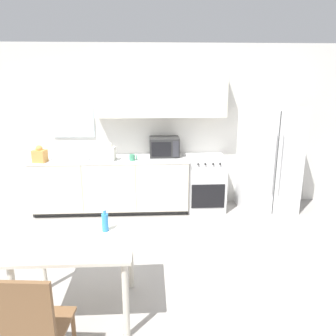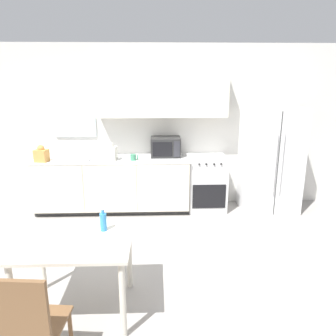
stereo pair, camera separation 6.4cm
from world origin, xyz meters
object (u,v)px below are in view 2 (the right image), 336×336
Objects in this scene: oven_range at (207,183)px; refrigerator at (270,160)px; dining_chair_near at (30,323)px; drink_bottle at (103,221)px; coffee_mug at (134,157)px; microwave at (166,147)px; dining_table at (76,250)px.

refrigerator is at bearing -2.56° from oven_range.
dining_chair_near is (-2.77, -3.24, -0.32)m from refrigerator.
oven_range is 0.53× the size of refrigerator.
drink_bottle reaches higher than oven_range.
coffee_mug is 0.13× the size of dining_chair_near.
oven_range is 1.87× the size of microwave.
microwave is (-0.69, 0.08, 0.61)m from oven_range.
refrigerator reaches higher than dining_table.
refrigerator is 13.89× the size of coffee_mug.
dining_table is at bearing -122.50° from oven_range.
dining_table is 0.81m from dining_chair_near.
coffee_mug is at bearing 86.02° from drink_bottle.
dining_table is 4.45× the size of drink_bottle.
microwave reaches higher than coffee_mug.
microwave is 2.10× the size of drink_bottle.
refrigerator is at bearing -4.20° from microwave.
coffee_mug is (-2.24, -0.14, 0.09)m from refrigerator.
coffee_mug is at bearing -152.68° from microwave.
coffee_mug is at bearing -171.27° from oven_range.
oven_range is 3.71m from dining_chair_near.
oven_range is 0.92m from microwave.
coffee_mug reaches higher than dining_chair_near.
coffee_mug is at bearing 85.41° from dining_chair_near.
coffee_mug is 3.17m from dining_chair_near.
microwave is 2.52m from drink_bottle.
microwave is 0.47× the size of dining_table.
coffee_mug is (-0.51, -0.26, -0.11)m from microwave.
dining_table is (-1.59, -2.50, 0.19)m from oven_range.
microwave reaches higher than drink_bottle.
coffee_mug reaches higher than drink_bottle.
refrigerator reaches higher than microwave.
refrigerator is at bearing 3.53° from coffee_mug.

